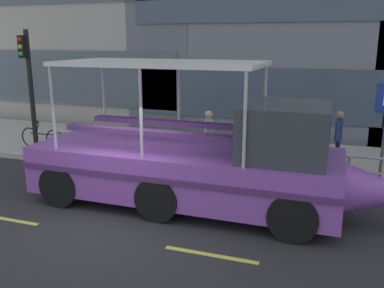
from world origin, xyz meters
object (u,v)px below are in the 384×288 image
(pedestrian_mid_left, at_px, (208,132))
(pedestrian_near_bow, at_px, (339,134))
(duck_tour_boat, at_px, (205,162))
(traffic_light_pole, at_px, (29,79))
(leaned_bicycle, at_px, (42,138))

(pedestrian_mid_left, bearing_deg, pedestrian_near_bow, 11.92)
(duck_tour_boat, bearing_deg, traffic_light_pole, 161.02)
(leaned_bicycle, xyz_separation_m, pedestrian_near_bow, (9.74, 0.98, 0.65))
(pedestrian_mid_left, bearing_deg, leaned_bicycle, -178.15)
(pedestrian_near_bow, bearing_deg, duck_tour_boat, -128.29)
(pedestrian_near_bow, bearing_deg, pedestrian_mid_left, -168.08)
(duck_tour_boat, bearing_deg, pedestrian_mid_left, 105.89)
(traffic_light_pole, xyz_separation_m, leaned_bicycle, (0.06, 0.32, -2.07))
(traffic_light_pole, bearing_deg, pedestrian_mid_left, 4.81)
(pedestrian_near_bow, distance_m, pedestrian_mid_left, 3.80)
(pedestrian_near_bow, xyz_separation_m, pedestrian_mid_left, (-3.72, -0.79, -0.04))
(duck_tour_boat, relative_size, pedestrian_near_bow, 5.29)
(leaned_bicycle, height_order, pedestrian_near_bow, pedestrian_near_bow)
(duck_tour_boat, height_order, pedestrian_mid_left, duck_tour_boat)
(leaned_bicycle, height_order, pedestrian_mid_left, pedestrian_mid_left)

